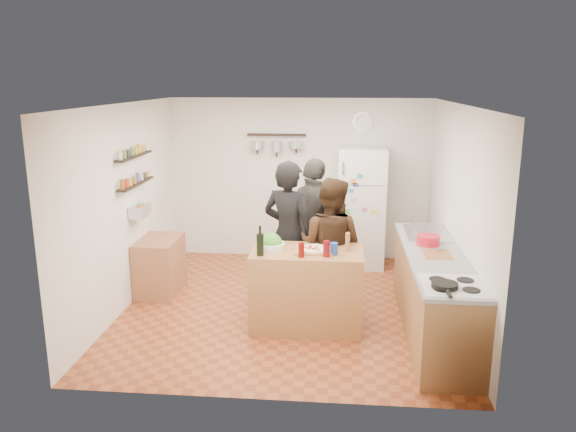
# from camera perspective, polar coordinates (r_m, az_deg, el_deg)

# --- Properties ---
(room_shell) EXTENTS (4.20, 4.20, 4.20)m
(room_shell) POSITION_cam_1_polar(r_m,az_deg,el_deg) (7.12, 0.21, 1.34)
(room_shell) COLOR brown
(room_shell) RESTS_ON ground
(prep_island) EXTENTS (1.25, 0.72, 0.91)m
(prep_island) POSITION_cam_1_polar(r_m,az_deg,el_deg) (6.46, 1.93, -7.39)
(prep_island) COLOR #A0673A
(prep_island) RESTS_ON floor
(pizza_board) EXTENTS (0.42, 0.34, 0.02)m
(pizza_board) POSITION_cam_1_polar(r_m,az_deg,el_deg) (6.28, 2.68, -3.51)
(pizza_board) COLOR #9B6038
(pizza_board) RESTS_ON prep_island
(pizza) EXTENTS (0.34, 0.34, 0.02)m
(pizza) POSITION_cam_1_polar(r_m,az_deg,el_deg) (6.27, 2.68, -3.35)
(pizza) COLOR beige
(pizza) RESTS_ON pizza_board
(salad_bowl) EXTENTS (0.32, 0.32, 0.06)m
(salad_bowl) POSITION_cam_1_polar(r_m,az_deg,el_deg) (6.38, -1.78, -3.01)
(salad_bowl) COLOR silver
(salad_bowl) RESTS_ON prep_island
(wine_bottle) EXTENTS (0.08, 0.08, 0.24)m
(wine_bottle) POSITION_cam_1_polar(r_m,az_deg,el_deg) (6.11, -2.84, -2.93)
(wine_bottle) COLOR black
(wine_bottle) RESTS_ON prep_island
(wine_glass_near) EXTENTS (0.07, 0.07, 0.16)m
(wine_glass_near) POSITION_cam_1_polar(r_m,az_deg,el_deg) (6.06, 1.36, -3.48)
(wine_glass_near) COLOR #550807
(wine_glass_near) RESTS_ON prep_island
(wine_glass_far) EXTENTS (0.07, 0.07, 0.18)m
(wine_glass_far) POSITION_cam_1_polar(r_m,az_deg,el_deg) (6.08, 3.93, -3.34)
(wine_glass_far) COLOR #5D080E
(wine_glass_far) RESTS_ON prep_island
(pepper_mill) EXTENTS (0.05, 0.05, 0.17)m
(pepper_mill) POSITION_cam_1_polar(r_m,az_deg,el_deg) (6.32, 6.08, -2.76)
(pepper_mill) COLOR #95653E
(pepper_mill) RESTS_ON prep_island
(salt_canister) EXTENTS (0.08, 0.08, 0.13)m
(salt_canister) POSITION_cam_1_polar(r_m,az_deg,el_deg) (6.16, 4.69, -3.34)
(salt_canister) COLOR navy
(salt_canister) RESTS_ON prep_island
(person_left) EXTENTS (0.79, 0.67, 1.84)m
(person_left) POSITION_cam_1_polar(r_m,az_deg,el_deg) (6.89, 0.06, -1.91)
(person_left) COLOR black
(person_left) RESTS_ON floor
(person_center) EXTENTS (0.98, 0.87, 1.67)m
(person_center) POSITION_cam_1_polar(r_m,az_deg,el_deg) (6.74, 4.29, -3.08)
(person_center) COLOR black
(person_center) RESTS_ON floor
(person_back) EXTENTS (1.12, 0.98, 1.81)m
(person_back) POSITION_cam_1_polar(r_m,az_deg,el_deg) (7.26, 2.70, -1.22)
(person_back) COLOR #302D2B
(person_back) RESTS_ON floor
(counter_run) EXTENTS (0.63, 2.63, 0.90)m
(counter_run) POSITION_cam_1_polar(r_m,az_deg,el_deg) (6.52, 14.65, -7.69)
(counter_run) COLOR #9E7042
(counter_run) RESTS_ON floor
(stove_top) EXTENTS (0.60, 0.62, 0.02)m
(stove_top) POSITION_cam_1_polar(r_m,az_deg,el_deg) (5.48, 16.50, -6.83)
(stove_top) COLOR white
(stove_top) RESTS_ON counter_run
(skillet) EXTENTS (0.24, 0.24, 0.05)m
(skillet) POSITION_cam_1_polar(r_m,az_deg,el_deg) (5.38, 15.63, -6.79)
(skillet) COLOR black
(skillet) RESTS_ON stove_top
(sink) EXTENTS (0.50, 0.80, 0.03)m
(sink) POSITION_cam_1_polar(r_m,az_deg,el_deg) (7.17, 13.82, -1.74)
(sink) COLOR silver
(sink) RESTS_ON counter_run
(cutting_board) EXTENTS (0.30, 0.40, 0.02)m
(cutting_board) POSITION_cam_1_polar(r_m,az_deg,el_deg) (6.35, 14.93, -3.88)
(cutting_board) COLOR #955E36
(cutting_board) RESTS_ON counter_run
(red_bowl) EXTENTS (0.27, 0.27, 0.11)m
(red_bowl) POSITION_cam_1_polar(r_m,az_deg,el_deg) (6.66, 14.04, -2.39)
(red_bowl) COLOR red
(red_bowl) RESTS_ON counter_run
(fridge) EXTENTS (0.70, 0.68, 1.80)m
(fridge) POSITION_cam_1_polar(r_m,az_deg,el_deg) (8.50, 7.42, 0.88)
(fridge) COLOR white
(fridge) RESTS_ON floor
(wall_clock) EXTENTS (0.30, 0.03, 0.30)m
(wall_clock) POSITION_cam_1_polar(r_m,az_deg,el_deg) (8.64, 7.60, 9.47)
(wall_clock) COLOR silver
(wall_clock) RESTS_ON back_wall
(spice_shelf_lower) EXTENTS (0.12, 1.00, 0.02)m
(spice_shelf_lower) POSITION_cam_1_polar(r_m,az_deg,el_deg) (7.31, -15.19, 3.18)
(spice_shelf_lower) COLOR black
(spice_shelf_lower) RESTS_ON left_wall
(spice_shelf_upper) EXTENTS (0.12, 1.00, 0.02)m
(spice_shelf_upper) POSITION_cam_1_polar(r_m,az_deg,el_deg) (7.26, -15.36, 5.90)
(spice_shelf_upper) COLOR black
(spice_shelf_upper) RESTS_ON left_wall
(produce_basket) EXTENTS (0.18, 0.35, 0.14)m
(produce_basket) POSITION_cam_1_polar(r_m,az_deg,el_deg) (7.37, -14.80, 0.51)
(produce_basket) COLOR silver
(produce_basket) RESTS_ON left_wall
(side_table) EXTENTS (0.50, 0.80, 0.73)m
(side_table) POSITION_cam_1_polar(r_m,az_deg,el_deg) (7.69, -12.88, -4.92)
(side_table) COLOR #A96D47
(side_table) RESTS_ON floor
(pot_rack) EXTENTS (0.90, 0.04, 0.04)m
(pot_rack) POSITION_cam_1_polar(r_m,az_deg,el_deg) (8.63, -1.17, 8.25)
(pot_rack) COLOR black
(pot_rack) RESTS_ON back_wall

